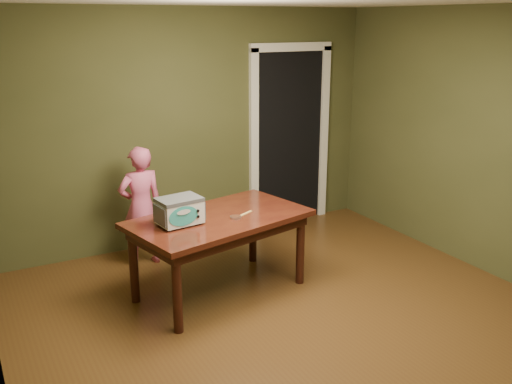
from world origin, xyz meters
The scene contains 8 objects.
floor centered at (0.00, 0.00, 0.00)m, with size 5.00×5.00×0.00m, color #4F3316.
room_shell centered at (0.00, 0.00, 1.71)m, with size 4.52×5.02×2.61m.
doorway centered at (1.30, 2.78, 1.06)m, with size 1.10×0.66×2.25m.
dining_table centered at (-0.31, 1.07, 0.65)m, with size 1.76×1.22×0.75m.
toy_oven centered at (-0.70, 1.04, 0.88)m, with size 0.42×0.31×0.24m.
baking_pan centered at (-0.20, 0.95, 0.76)m, with size 0.10×0.10×0.02m.
spatula centered at (-0.07, 1.02, 0.75)m, with size 0.18×0.03×0.01m, color tan.
child centered at (-0.74, 2.05, 0.63)m, with size 0.46×0.30×1.25m, color #DE5B88.
Camera 1 is at (-2.34, -3.36, 2.45)m, focal length 40.00 mm.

